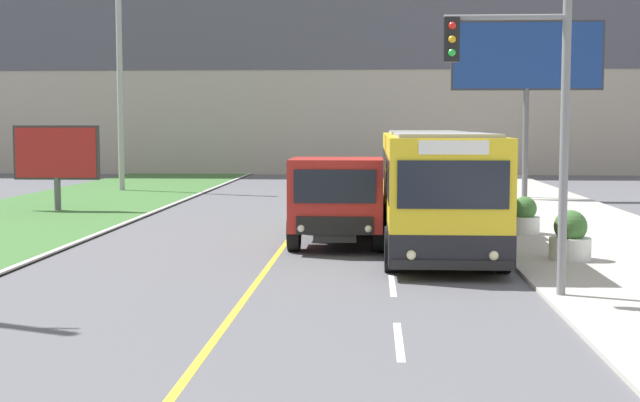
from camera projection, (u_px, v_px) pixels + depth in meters
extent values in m
cube|color=silver|center=(399.00, 341.00, 13.21)|extent=(0.12, 2.40, 0.01)
cube|color=silver|center=(392.00, 285.00, 17.78)|extent=(0.12, 2.40, 0.01)
cube|color=silver|center=(389.00, 252.00, 22.36)|extent=(0.12, 2.40, 0.01)
cube|color=silver|center=(386.00, 231.00, 26.93)|extent=(0.12, 2.40, 0.01)
cube|color=silver|center=(384.00, 215.00, 31.51)|extent=(0.12, 2.40, 0.01)
cube|color=silver|center=(383.00, 204.00, 36.08)|extent=(0.12, 2.40, 0.01)
cube|color=silver|center=(382.00, 195.00, 40.66)|extent=(0.12, 2.40, 0.01)
cube|color=silver|center=(381.00, 188.00, 45.23)|extent=(0.12, 2.40, 0.01)
cube|color=silver|center=(380.00, 182.00, 49.81)|extent=(0.12, 2.40, 0.01)
cube|color=#A89E8E|center=(339.00, 31.00, 60.25)|extent=(80.00, 8.00, 19.11)
cube|color=#4C4C56|center=(337.00, 16.00, 56.21)|extent=(80.00, 0.04, 6.69)
cube|color=yellow|center=(442.00, 193.00, 20.86)|extent=(2.55, 5.96, 2.65)
cube|color=black|center=(441.00, 234.00, 20.94)|extent=(2.57, 5.98, 0.70)
cube|color=black|center=(442.00, 176.00, 20.83)|extent=(2.57, 5.49, 0.93)
cube|color=gray|center=(442.00, 135.00, 20.74)|extent=(2.16, 5.37, 0.08)
cube|color=yellow|center=(425.00, 176.00, 27.69)|extent=(2.55, 5.96, 2.65)
cube|color=black|center=(425.00, 207.00, 27.77)|extent=(2.57, 5.98, 0.70)
cube|color=black|center=(425.00, 163.00, 27.65)|extent=(2.57, 5.49, 0.93)
cube|color=gray|center=(425.00, 132.00, 27.57)|extent=(2.16, 5.37, 0.08)
cube|color=#474747|center=(432.00, 184.00, 24.27)|extent=(2.34, 0.90, 2.44)
cube|color=black|center=(453.00, 185.00, 17.84)|extent=(2.24, 0.04, 0.98)
cube|color=black|center=(452.00, 265.00, 17.97)|extent=(2.49, 0.06, 0.20)
sphere|color=#F4EAB2|center=(411.00, 255.00, 17.99)|extent=(0.20, 0.20, 0.20)
sphere|color=#F4EAB2|center=(494.00, 256.00, 17.89)|extent=(0.20, 0.20, 0.20)
cube|color=white|center=(454.00, 147.00, 17.78)|extent=(1.40, 0.04, 0.28)
cylinder|color=black|center=(391.00, 249.00, 19.37)|extent=(0.28, 1.00, 1.00)
cylinder|color=black|center=(503.00, 250.00, 19.22)|extent=(0.28, 1.00, 1.00)
cylinder|color=black|center=(388.00, 230.00, 22.93)|extent=(0.28, 1.00, 1.00)
cylinder|color=black|center=(483.00, 231.00, 22.78)|extent=(0.28, 1.00, 1.00)
cylinder|color=black|center=(385.00, 209.00, 28.45)|extent=(0.28, 1.00, 1.00)
cylinder|color=black|center=(462.00, 210.00, 28.30)|extent=(0.28, 1.00, 1.00)
cube|color=black|center=(340.00, 224.00, 24.85)|extent=(1.05, 6.59, 0.20)
cube|color=#AD231E|center=(337.00, 194.00, 22.66)|extent=(2.33, 2.37, 1.80)
cube|color=black|center=(335.00, 186.00, 21.44)|extent=(1.98, 0.04, 0.81)
cube|color=black|center=(335.00, 226.00, 21.51)|extent=(1.87, 0.06, 0.44)
sphere|color=silver|center=(301.00, 228.00, 21.56)|extent=(0.18, 0.18, 0.18)
sphere|color=silver|center=(368.00, 229.00, 21.46)|extent=(0.18, 0.18, 0.18)
cube|color=#B7931E|center=(341.00, 213.00, 26.14)|extent=(2.22, 3.97, 0.12)
cube|color=#B7931E|center=(306.00, 193.00, 26.15)|extent=(0.12, 3.97, 1.31)
cube|color=#B7931E|center=(377.00, 193.00, 26.03)|extent=(0.12, 3.97, 1.31)
cube|color=#B7931E|center=(339.00, 199.00, 24.17)|extent=(2.22, 0.12, 1.31)
cube|color=#B7931E|center=(344.00, 188.00, 28.00)|extent=(2.22, 0.12, 1.31)
cube|color=#B7931E|center=(339.00, 170.00, 24.11)|extent=(2.22, 0.12, 0.24)
cylinder|color=black|center=(294.00, 231.00, 22.57)|extent=(0.30, 1.04, 1.04)
cylinder|color=black|center=(379.00, 231.00, 22.44)|extent=(0.30, 1.04, 1.04)
cylinder|color=black|center=(306.00, 215.00, 26.41)|extent=(0.30, 1.04, 1.04)
cylinder|color=black|center=(378.00, 216.00, 26.28)|extent=(0.30, 1.04, 1.04)
cube|color=silver|center=(402.00, 189.00, 37.36)|extent=(1.80, 4.30, 0.61)
cube|color=black|center=(402.00, 174.00, 37.41)|extent=(1.53, 2.36, 0.65)
cylinder|color=black|center=(383.00, 196.00, 36.14)|extent=(0.18, 0.62, 0.62)
cylinder|color=black|center=(423.00, 196.00, 36.04)|extent=(0.18, 0.62, 0.62)
cylinder|color=black|center=(382.00, 191.00, 38.71)|extent=(0.18, 0.62, 0.62)
cylinder|color=black|center=(420.00, 192.00, 38.61)|extent=(0.18, 0.62, 0.62)
cylinder|color=#9E9E99|center=(120.00, 70.00, 42.84)|extent=(0.28, 0.28, 11.65)
cylinder|color=slate|center=(564.00, 149.00, 16.16)|extent=(0.16, 0.16, 5.53)
cylinder|color=slate|center=(505.00, 17.00, 16.02)|extent=(2.20, 0.10, 0.10)
cube|color=black|center=(451.00, 40.00, 16.11)|extent=(0.28, 0.24, 0.80)
sphere|color=red|center=(452.00, 26.00, 15.96)|extent=(0.14, 0.14, 0.14)
sphere|color=orange|center=(452.00, 39.00, 15.98)|extent=(0.14, 0.14, 0.14)
sphere|color=green|center=(452.00, 53.00, 16.00)|extent=(0.14, 0.14, 0.14)
cylinder|color=#59595B|center=(525.00, 144.00, 38.24)|extent=(0.24, 0.24, 4.75)
cube|color=#333333|center=(527.00, 56.00, 37.92)|extent=(6.44, 0.20, 2.95)
cube|color=navy|center=(528.00, 55.00, 37.81)|extent=(6.28, 0.02, 2.79)
cylinder|color=#59595B|center=(58.00, 194.00, 33.04)|extent=(0.24, 0.24, 1.25)
cube|color=#333333|center=(57.00, 153.00, 32.91)|extent=(3.20, 0.20, 2.01)
cube|color=#AD1E1E|center=(55.00, 153.00, 32.80)|extent=(3.04, 0.02, 1.85)
cylinder|color=silver|center=(570.00, 249.00, 20.66)|extent=(0.95, 0.95, 0.51)
sphere|color=#3D6B33|center=(570.00, 226.00, 20.61)|extent=(0.76, 0.76, 0.76)
cylinder|color=silver|center=(524.00, 225.00, 25.62)|extent=(0.87, 0.87, 0.48)
sphere|color=#3D6B33|center=(525.00, 208.00, 25.58)|extent=(0.70, 0.70, 0.70)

